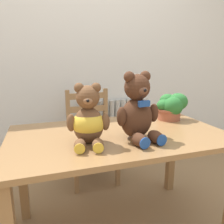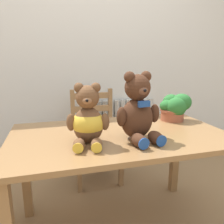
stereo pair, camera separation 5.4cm
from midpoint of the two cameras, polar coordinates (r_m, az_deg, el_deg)
wall_back at (r=2.45m, az=-5.71°, el=16.41°), size 8.00×0.04×2.60m
radiator at (r=2.60m, az=2.60°, el=-5.47°), size 0.84×0.10×0.72m
dining_table at (r=1.42m, az=3.12°, el=-9.45°), size 1.35×0.78×0.72m
wooden_chair_behind at (r=2.20m, az=-3.76°, el=-6.08°), size 0.43×0.44×0.88m
teddy_bear_left at (r=1.19m, az=-4.97°, el=-2.06°), size 0.24×0.26×0.33m
teddy_bear_right at (r=1.25m, az=8.05°, el=0.33°), size 0.27×0.28×0.39m
potted_plant at (r=1.72m, az=16.94°, el=1.31°), size 0.24×0.20×0.20m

